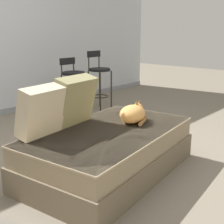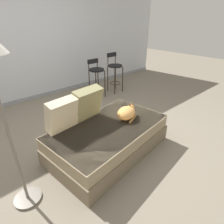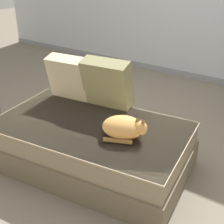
{
  "view_description": "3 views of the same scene",
  "coord_description": "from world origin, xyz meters",
  "px_view_note": "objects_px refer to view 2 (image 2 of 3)",
  "views": [
    {
      "loc": [
        -1.99,
        -2.18,
        1.29
      ],
      "look_at": [
        0.15,
        -0.3,
        0.53
      ],
      "focal_mm": 50.0,
      "sensor_mm": 36.0,
      "label": 1
    },
    {
      "loc": [
        -1.4,
        -2.05,
        1.74
      ],
      "look_at": [
        0.15,
        -0.3,
        0.53
      ],
      "focal_mm": 30.0,
      "sensor_mm": 36.0,
      "label": 2
    },
    {
      "loc": [
        1.44,
        -2.18,
        1.69
      ],
      "look_at": [
        0.15,
        -0.3,
        0.53
      ],
      "focal_mm": 50.0,
      "sensor_mm": 36.0,
      "label": 3
    }
  ],
  "objects_px": {
    "throw_pillow_corner": "(62,115)",
    "cat": "(127,113)",
    "couch": "(109,138)",
    "bar_stool_near_window": "(96,75)",
    "bar_stool_by_doorway": "(115,70)",
    "throw_pillow_middle": "(87,103)"
  },
  "relations": [
    {
      "from": "throw_pillow_middle",
      "to": "couch",
      "type": "bearing_deg",
      "value": -76.77
    },
    {
      "from": "throw_pillow_middle",
      "to": "bar_stool_near_window",
      "type": "height_order",
      "value": "throw_pillow_middle"
    },
    {
      "from": "throw_pillow_corner",
      "to": "bar_stool_by_doorway",
      "type": "height_order",
      "value": "bar_stool_by_doorway"
    },
    {
      "from": "throw_pillow_middle",
      "to": "bar_stool_by_doorway",
      "type": "distance_m",
      "value": 2.23
    },
    {
      "from": "throw_pillow_corner",
      "to": "bar_stool_near_window",
      "type": "distance_m",
      "value": 2.14
    },
    {
      "from": "throw_pillow_middle",
      "to": "bar_stool_by_doorway",
      "type": "relative_size",
      "value": 0.49
    },
    {
      "from": "throw_pillow_middle",
      "to": "cat",
      "type": "bearing_deg",
      "value": -41.54
    },
    {
      "from": "couch",
      "to": "cat",
      "type": "bearing_deg",
      "value": -1.36
    },
    {
      "from": "throw_pillow_corner",
      "to": "throw_pillow_middle",
      "type": "bearing_deg",
      "value": 7.01
    },
    {
      "from": "bar_stool_by_doorway",
      "to": "bar_stool_near_window",
      "type": "bearing_deg",
      "value": -179.93
    },
    {
      "from": "throw_pillow_corner",
      "to": "cat",
      "type": "relative_size",
      "value": 1.13
    },
    {
      "from": "couch",
      "to": "bar_stool_by_doorway",
      "type": "xyz_separation_m",
      "value": [
        1.69,
        1.73,
        0.34
      ]
    },
    {
      "from": "couch",
      "to": "throw_pillow_corner",
      "type": "bearing_deg",
      "value": 147.18
    },
    {
      "from": "throw_pillow_middle",
      "to": "bar_stool_by_doorway",
      "type": "xyz_separation_m",
      "value": [
        1.77,
        1.36,
        -0.1
      ]
    },
    {
      "from": "couch",
      "to": "throw_pillow_corner",
      "type": "height_order",
      "value": "throw_pillow_corner"
    },
    {
      "from": "throw_pillow_corner",
      "to": "cat",
      "type": "xyz_separation_m",
      "value": [
        0.83,
        -0.33,
        -0.13
      ]
    },
    {
      "from": "cat",
      "to": "bar_stool_near_window",
      "type": "bearing_deg",
      "value": 65.84
    },
    {
      "from": "cat",
      "to": "couch",
      "type": "bearing_deg",
      "value": 178.64
    },
    {
      "from": "bar_stool_by_doorway",
      "to": "couch",
      "type": "bearing_deg",
      "value": -134.3
    },
    {
      "from": "throw_pillow_corner",
      "to": "bar_stool_near_window",
      "type": "relative_size",
      "value": 0.5
    },
    {
      "from": "throw_pillow_corner",
      "to": "bar_stool_near_window",
      "type": "height_order",
      "value": "bar_stool_near_window"
    },
    {
      "from": "bar_stool_near_window",
      "to": "throw_pillow_middle",
      "type": "bearing_deg",
      "value": -131.57
    }
  ]
}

